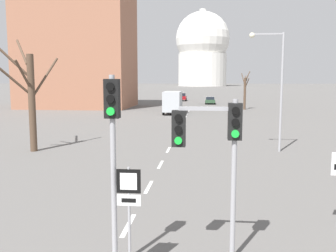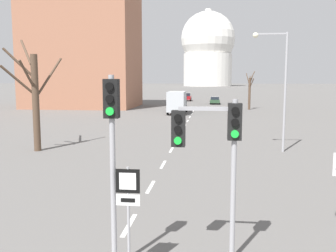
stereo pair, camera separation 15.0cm
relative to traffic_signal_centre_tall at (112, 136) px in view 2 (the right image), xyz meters
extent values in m
cube|color=silver|center=(-0.25, 2.86, -3.47)|extent=(0.16, 2.00, 0.01)
cube|color=silver|center=(-0.25, 7.36, -3.47)|extent=(0.16, 2.00, 0.01)
cube|color=silver|center=(-0.25, 11.86, -3.47)|extent=(0.16, 2.00, 0.01)
cube|color=silver|center=(-0.25, 16.36, -3.47)|extent=(0.16, 2.00, 0.01)
cube|color=silver|center=(-0.25, 20.86, -3.47)|extent=(0.16, 2.00, 0.01)
cube|color=silver|center=(-0.25, 25.36, -3.47)|extent=(0.16, 2.00, 0.01)
cube|color=silver|center=(-0.25, 29.86, -3.47)|extent=(0.16, 2.00, 0.01)
cube|color=silver|center=(-0.25, 34.36, -3.47)|extent=(0.16, 2.00, 0.01)
cube|color=silver|center=(-0.25, 38.86, -3.47)|extent=(0.16, 2.00, 0.01)
cube|color=silver|center=(-0.25, 43.36, -3.47)|extent=(0.16, 2.00, 0.01)
cube|color=silver|center=(-0.25, 47.86, -3.47)|extent=(0.16, 2.00, 0.01)
cube|color=silver|center=(-0.25, 52.36, -3.47)|extent=(0.16, 2.00, 0.01)
cylinder|color=#9E9EA3|center=(0.00, 0.01, -0.98)|extent=(0.14, 0.14, 4.97)
cube|color=black|center=(0.00, 0.01, 0.92)|extent=(0.36, 0.28, 0.96)
cylinder|color=black|center=(0.00, -0.16, 1.22)|extent=(0.20, 0.06, 0.20)
cylinder|color=black|center=(0.00, -0.16, 0.92)|extent=(0.20, 0.06, 0.20)
cylinder|color=green|center=(0.00, -0.16, 0.62)|extent=(0.20, 0.06, 0.20)
cylinder|color=#9E9EA3|center=(3.04, 0.79, -1.29)|extent=(0.14, 0.14, 4.35)
cube|color=black|center=(3.04, 0.79, 0.30)|extent=(0.36, 0.28, 0.96)
cylinder|color=black|center=(3.04, 0.62, 0.60)|extent=(0.20, 0.06, 0.20)
cylinder|color=black|center=(3.04, 0.62, 0.30)|extent=(0.20, 0.06, 0.20)
cylinder|color=green|center=(3.04, 0.62, 0.01)|extent=(0.20, 0.06, 0.20)
cube|color=#9E9EA3|center=(2.31, 0.79, 0.63)|extent=(1.46, 0.10, 0.10)
cube|color=black|center=(1.58, 0.79, 0.10)|extent=(0.36, 0.28, 0.96)
cylinder|color=black|center=(1.58, 0.62, 0.40)|extent=(0.20, 0.06, 0.20)
cylinder|color=black|center=(1.58, 0.62, 0.10)|extent=(0.20, 0.06, 0.20)
cylinder|color=green|center=(1.58, 0.62, -0.19)|extent=(0.20, 0.06, 0.20)
cylinder|color=#9E9EA3|center=(0.42, -0.16, -2.10)|extent=(0.07, 0.07, 2.73)
cube|color=black|center=(0.42, -0.18, -1.09)|extent=(0.60, 0.03, 0.60)
cube|color=white|center=(0.42, -0.20, -1.09)|extent=(0.42, 0.01, 0.42)
cube|color=white|center=(0.42, -0.18, -1.57)|extent=(0.60, 0.03, 0.28)
cube|color=black|center=(0.42, -0.20, -1.57)|extent=(0.36, 0.01, 0.10)
cylinder|color=#9E9EA3|center=(7.29, 16.55, 0.48)|extent=(0.16, 0.16, 7.89)
cube|color=#9E9EA3|center=(6.27, 16.55, 4.32)|extent=(2.03, 0.10, 0.10)
sphere|color=#F2EAC6|center=(5.26, 16.55, 4.24)|extent=(0.36, 0.36, 0.36)
cube|color=maroon|center=(-2.99, 74.81, -2.75)|extent=(1.90, 3.90, 0.73)
cube|color=#1E232D|center=(-2.99, 74.62, -2.05)|extent=(1.61, 1.87, 0.67)
cylinder|color=black|center=(-3.89, 76.02, -3.12)|extent=(0.18, 0.71, 0.71)
cylinder|color=black|center=(-2.09, 76.02, -3.12)|extent=(0.18, 0.71, 0.71)
cylinder|color=black|center=(-3.89, 73.60, -3.12)|extent=(0.18, 0.71, 0.71)
cylinder|color=black|center=(-2.09, 73.60, -3.12)|extent=(0.18, 0.71, 0.71)
cube|color=slate|center=(-3.39, 56.02, -2.82)|extent=(1.86, 4.38, 0.61)
cube|color=#1E232D|center=(-3.39, 55.81, -2.17)|extent=(1.58, 2.10, 0.69)
cylinder|color=black|center=(-4.27, 57.38, -3.13)|extent=(0.18, 0.69, 0.69)
cylinder|color=black|center=(-2.51, 57.38, -3.13)|extent=(0.18, 0.69, 0.69)
cylinder|color=black|center=(-4.27, 54.67, -3.13)|extent=(0.18, 0.69, 0.69)
cylinder|color=black|center=(-2.51, 54.67, -3.13)|extent=(0.18, 0.69, 0.69)
cube|color=#2D4C33|center=(3.17, 64.87, -2.87)|extent=(1.85, 4.36, 0.59)
cube|color=#1E232D|center=(3.17, 64.65, -2.29)|extent=(1.58, 2.09, 0.55)
cylinder|color=black|center=(2.29, 66.22, -3.16)|extent=(0.18, 0.61, 0.61)
cylinder|color=black|center=(4.04, 66.22, -3.16)|extent=(0.18, 0.61, 0.61)
cylinder|color=black|center=(2.29, 63.52, -3.16)|extent=(0.18, 0.61, 0.61)
cylinder|color=black|center=(4.04, 63.52, -3.16)|extent=(0.18, 0.61, 0.61)
cube|color=#333842|center=(-2.31, 46.40, -1.98)|extent=(2.20, 2.00, 2.10)
cube|color=#B2B7BC|center=(-2.31, 42.80, -1.68)|extent=(2.30, 5.20, 2.70)
cylinder|color=black|center=(-3.41, 46.40, -3.03)|extent=(0.24, 0.88, 0.88)
cylinder|color=black|center=(-1.21, 46.40, -3.03)|extent=(0.24, 0.88, 0.88)
cylinder|color=black|center=(-3.41, 41.37, -3.03)|extent=(0.24, 0.88, 0.88)
cylinder|color=black|center=(-1.21, 41.37, -3.03)|extent=(0.24, 0.88, 0.88)
cylinder|color=brown|center=(-9.30, 15.01, -0.21)|extent=(0.46, 0.46, 6.51)
cylinder|color=brown|center=(-10.12, 14.32, 1.31)|extent=(1.64, 1.63, 2.04)
cylinder|color=brown|center=(-8.78, 16.11, 1.53)|extent=(1.06, 2.36, 2.79)
cylinder|color=brown|center=(-10.31, 15.95, 3.25)|extent=(1.86, 2.20, 1.94)
cylinder|color=brown|center=(-10.19, 14.70, 2.43)|extent=(1.89, 0.84, 2.06)
cylinder|color=brown|center=(-9.46, 14.34, 1.65)|extent=(0.45, 1.49, 1.98)
cylinder|color=brown|center=(8.50, 51.88, -0.94)|extent=(0.38, 0.38, 5.06)
cylinder|color=brown|center=(8.26, 52.32, 1.28)|extent=(0.61, 1.01, 2.11)
cylinder|color=brown|center=(8.76, 51.25, 0.76)|extent=(0.57, 1.37, 1.59)
cylinder|color=brown|center=(8.81, 52.26, 1.40)|extent=(0.71, 0.91, 1.67)
cylinder|color=brown|center=(8.89, 52.07, 1.88)|extent=(0.89, 0.53, 1.51)
cylinder|color=brown|center=(8.60, 52.66, 0.94)|extent=(0.30, 1.66, 2.00)
cylinder|color=silver|center=(-0.25, 253.18, 7.56)|extent=(33.08, 33.08, 22.05)
sphere|color=silver|center=(-0.25, 253.18, 28.69)|extent=(36.75, 36.75, 36.75)
cylinder|color=silver|center=(-0.25, 253.18, 45.23)|extent=(4.41, 4.41, 6.43)
cube|color=#9E664C|center=(-19.63, 54.73, 8.52)|extent=(18.00, 14.00, 23.98)
camera|label=1|loc=(2.28, -8.96, 1.40)|focal=40.00mm
camera|label=2|loc=(2.42, -8.95, 1.40)|focal=40.00mm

